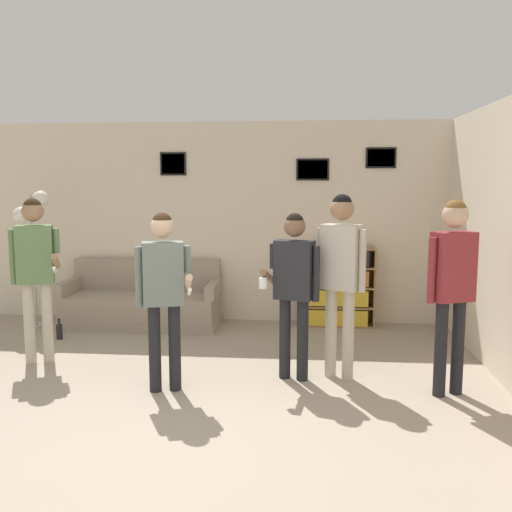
# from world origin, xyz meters

# --- Properties ---
(ground_plane) EXTENTS (20.00, 20.00, 0.00)m
(ground_plane) POSITION_xyz_m (0.00, 0.00, 0.00)
(ground_plane) COLOR gray
(wall_back) EXTENTS (8.41, 0.08, 2.70)m
(wall_back) POSITION_xyz_m (0.01, 3.81, 1.36)
(wall_back) COLOR beige
(wall_back) RESTS_ON ground_plane
(wall_right) EXTENTS (0.06, 6.18, 2.70)m
(wall_right) POSITION_xyz_m (3.04, 1.89, 1.35)
(wall_right) COLOR beige
(wall_right) RESTS_ON ground_plane
(couch) EXTENTS (2.08, 0.80, 0.84)m
(couch) POSITION_xyz_m (-1.03, 3.39, 0.28)
(couch) COLOR gray
(couch) RESTS_ON ground_plane
(bookshelf) EXTENTS (1.00, 0.30, 1.05)m
(bookshelf) POSITION_xyz_m (1.54, 3.59, 0.52)
(bookshelf) COLOR olive
(bookshelf) RESTS_ON ground_plane
(floor_lamp) EXTENTS (0.42, 0.45, 1.79)m
(floor_lamp) POSITION_xyz_m (-2.40, 3.18, 1.43)
(floor_lamp) COLOR #ADA89E
(floor_lamp) RESTS_ON ground_plane
(person_player_foreground_left) EXTENTS (0.57, 0.42, 1.74)m
(person_player_foreground_left) POSITION_xyz_m (-1.66, 1.73, 1.08)
(person_player_foreground_left) COLOR #B7AD99
(person_player_foreground_left) RESTS_ON ground_plane
(person_player_foreground_center) EXTENTS (0.56, 0.42, 1.64)m
(person_player_foreground_center) POSITION_xyz_m (-0.13, 1.06, 1.00)
(person_player_foreground_center) COLOR black
(person_player_foreground_center) RESTS_ON ground_plane
(person_watcher_holding_cup) EXTENTS (0.56, 0.38, 1.62)m
(person_watcher_holding_cup) POSITION_xyz_m (1.03, 1.47, 0.99)
(person_watcher_holding_cup) COLOR black
(person_watcher_holding_cup) RESTS_ON ground_plane
(person_spectator_near_bookshelf) EXTENTS (0.46, 0.34, 1.79)m
(person_spectator_near_bookshelf) POSITION_xyz_m (1.48, 1.55, 1.12)
(person_spectator_near_bookshelf) COLOR #B7AD99
(person_spectator_near_bookshelf) RESTS_ON ground_plane
(person_spectator_far_right) EXTENTS (0.47, 0.32, 1.76)m
(person_spectator_far_right) POSITION_xyz_m (2.43, 1.19, 1.09)
(person_spectator_far_right) COLOR black
(person_spectator_far_right) RESTS_ON ground_plane
(bottle_on_floor) EXTENTS (0.07, 0.07, 0.25)m
(bottle_on_floor) POSITION_xyz_m (-1.84, 2.62, 0.10)
(bottle_on_floor) COLOR black
(bottle_on_floor) RESTS_ON ground_plane
(drinking_cup) EXTENTS (0.07, 0.07, 0.10)m
(drinking_cup) POSITION_xyz_m (1.68, 3.59, 1.10)
(drinking_cup) COLOR yellow
(drinking_cup) RESTS_ON bookshelf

